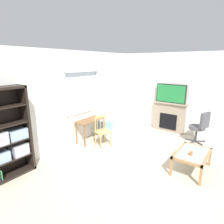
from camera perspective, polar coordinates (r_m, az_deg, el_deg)
name	(u,v)px	position (r m, az deg, el deg)	size (l,w,h in m)	color
ground	(141,163)	(4.94, 8.78, -14.88)	(6.37, 5.56, 0.02)	beige
wall_back_with_window	(75,99)	(5.79, -11.11, 3.96)	(5.37, 0.15, 2.75)	silver
wall_right	(181,94)	(6.94, 20.08, 5.24)	(0.12, 4.76, 2.75)	silver
bookshelf	(7,138)	(4.59, -29.23, -6.87)	(0.90, 0.38, 1.95)	black
desk_under_window	(90,123)	(5.91, -6.57, -3.35)	(0.97, 0.44, 0.71)	brown
wooden_chair	(102,131)	(5.60, -2.90, -5.66)	(0.54, 0.53, 0.90)	tan
plastic_drawer_unit	(105,127)	(6.63, -2.00, -4.44)	(0.35, 0.40, 0.47)	#72ADDB
fireplace	(169,117)	(7.05, 16.90, -1.41)	(0.26, 1.20, 1.05)	gray
tv	(171,94)	(6.86, 17.38, 5.35)	(0.06, 1.03, 0.64)	black
office_chair	(200,126)	(6.32, 25.04, -3.82)	(0.58, 0.62, 1.00)	#4C4C51
coffee_table	(192,155)	(4.75, 23.13, -11.86)	(1.02, 0.65, 0.45)	#8C9E99
sippy_cup	(191,153)	(4.56, 22.81, -11.42)	(0.07, 0.07, 0.09)	orange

